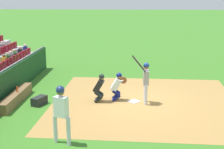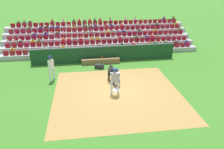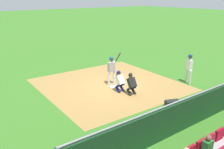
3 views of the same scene
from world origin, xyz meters
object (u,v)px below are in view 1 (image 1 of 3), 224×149
equipment_duffel_bag (39,101)px  on_deck_batter (61,108)px  catcher_crouching (117,85)px  home_plate_umpire (99,86)px  water_bottle_on_bench (17,89)px  batter_at_plate (146,78)px  dugout_bench (16,98)px  home_plate_marker (134,101)px

equipment_duffel_bag → on_deck_batter: size_ratio=0.38×
catcher_crouching → home_plate_umpire: size_ratio=1.00×
equipment_duffel_bag → catcher_crouching: bearing=125.5°
home_plate_umpire → equipment_duffel_bag: 2.62m
catcher_crouching → on_deck_batter: bearing=-19.0°
water_bottle_on_bench → home_plate_umpire: bearing=93.7°
equipment_duffel_bag → batter_at_plate: bearing=117.7°
catcher_crouching → water_bottle_on_bench: 4.34m
dugout_bench → water_bottle_on_bench: 0.36m
home_plate_marker → equipment_duffel_bag: 4.05m
on_deck_batter → home_plate_marker: bearing=152.1°
dugout_bench → on_deck_batter: (3.81, 2.83, 0.95)m
batter_at_plate → home_plate_umpire: bearing=-92.5°
equipment_duffel_bag → home_plate_marker: bearing=121.0°
catcher_crouching → dugout_bench: 4.40m
water_bottle_on_bench → dugout_bench: bearing=-14.5°
catcher_crouching → home_plate_umpire: 0.79m
home_plate_marker → on_deck_batter: 4.93m
batter_at_plate → on_deck_batter: size_ratio=1.13×
home_plate_umpire → water_bottle_on_bench: bearing=-86.3°
home_plate_umpire → water_bottle_on_bench: home_plate_umpire is taller
home_plate_marker → on_deck_batter: on_deck_batter is taller
catcher_crouching → equipment_duffel_bag: 3.40m
home_plate_umpire → equipment_duffel_bag: home_plate_umpire is taller
home_plate_marker → water_bottle_on_bench: (0.32, -5.04, 0.55)m
batter_at_plate → catcher_crouching: bearing=-105.0°
home_plate_marker → water_bottle_on_bench: bearing=-86.4°
batter_at_plate → equipment_duffel_bag: (0.48, -4.47, -0.93)m
home_plate_marker → equipment_duffel_bag: (0.66, -3.99, 0.16)m
catcher_crouching → equipment_duffel_bag: catcher_crouching is taller
catcher_crouching → equipment_duffel_bag: (0.81, -3.26, -0.53)m
home_plate_umpire → water_bottle_on_bench: 3.56m
home_plate_marker → on_deck_batter: (4.23, -2.24, 1.15)m
home_plate_marker → on_deck_batter: size_ratio=0.23×
home_plate_marker → equipment_duffel_bag: bearing=-80.6°
water_bottle_on_bench → batter_at_plate: bearing=91.5°
batter_at_plate → home_plate_umpire: (-0.09, -1.97, -0.42)m
batter_at_plate → on_deck_batter: bearing=-33.9°
on_deck_batter → water_bottle_on_bench: bearing=-144.4°
catcher_crouching → home_plate_marker: bearing=78.7°
batter_at_plate → on_deck_batter: 4.89m
batter_at_plate → catcher_crouching: 1.32m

